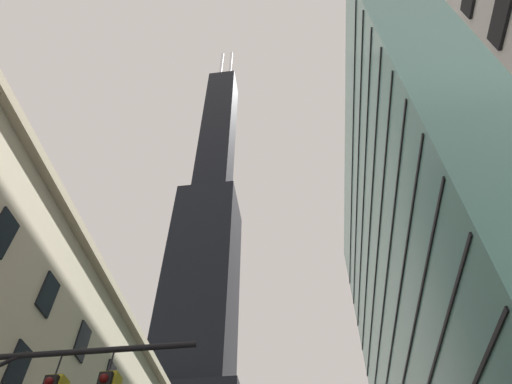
# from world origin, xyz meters

# --- Properties ---
(dark_skyscraper) EXTENTS (22.91, 22.91, 198.97)m
(dark_skyscraper) POSITION_xyz_m (-21.40, 82.23, 57.23)
(dark_skyscraper) COLOR black
(dark_skyscraper) RESTS_ON ground
(glass_office_midrise) EXTENTS (14.78, 47.89, 54.94)m
(glass_office_midrise) POSITION_xyz_m (18.34, 33.60, 27.47)
(glass_office_midrise) COLOR slate
(glass_office_midrise) RESTS_ON ground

